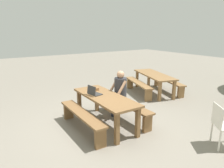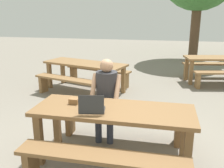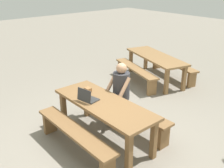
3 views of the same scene
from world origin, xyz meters
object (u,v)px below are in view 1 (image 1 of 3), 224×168
small_pouch (96,89)px  person_seated (119,90)px  laptop (94,93)px  plastic_chair (223,124)px  picnic_table_front (105,100)px  picnic_table_mid (154,77)px

small_pouch → person_seated: bearing=58.9°
laptop → plastic_chair: 2.88m
picnic_table_front → picnic_table_mid: size_ratio=0.93×
picnic_table_front → laptop: size_ratio=5.88×
small_pouch → picnic_table_mid: 2.98m
person_seated → picnic_table_mid: size_ratio=0.57×
small_pouch → plastic_chair: (2.67, 1.39, -0.31)m
picnic_table_front → person_seated: 0.64m
laptop → small_pouch: laptop is taller
small_pouch → plastic_chair: bearing=27.5°
picnic_table_mid → picnic_table_front: bearing=-48.9°
laptop → small_pouch: (-0.32, 0.24, -0.02)m
laptop → person_seated: bearing=-99.8°
plastic_chair → laptop: bearing=70.7°
small_pouch → picnic_table_mid: (-0.79, 2.87, -0.17)m
laptop → plastic_chair: size_ratio=0.39×
person_seated → plastic_chair: 2.52m
small_pouch → laptop: bearing=-37.1°
plastic_chair → picnic_table_mid: (-3.46, 1.48, 0.13)m
laptop → small_pouch: 0.40m
person_seated → picnic_table_mid: person_seated is taller
person_seated → plastic_chair: size_ratio=1.44×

